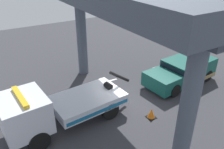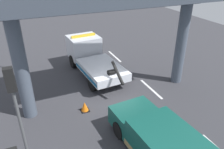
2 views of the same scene
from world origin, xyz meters
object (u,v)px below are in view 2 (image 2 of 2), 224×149
tow_truck_white (91,56)px  traffic_cone_orange (85,107)px  traffic_light_far (14,98)px  traffic_light_mid (11,33)px  towed_van_green (161,143)px

tow_truck_white → traffic_cone_orange: bearing=157.4°
traffic_light_far → traffic_cone_orange: bearing=-52.8°
traffic_light_far → traffic_light_mid: size_ratio=1.10×
towed_van_green → traffic_light_mid: size_ratio=1.34×
tow_truck_white → towed_van_green: tow_truck_white is taller
traffic_light_far → traffic_cone_orange: size_ratio=7.74×
traffic_light_far → tow_truck_white: bearing=-35.8°
tow_truck_white → traffic_light_far: traffic_light_far is taller
tow_truck_white → traffic_light_mid: traffic_light_mid is taller
traffic_light_far → traffic_cone_orange: traffic_light_far is taller
tow_truck_white → traffic_cone_orange: size_ratio=12.93×
tow_truck_white → towed_van_green: 9.15m
traffic_light_mid → tow_truck_white: bearing=-114.6°
traffic_light_mid → traffic_cone_orange: 8.20m
tow_truck_white → towed_van_green: bearing=-179.6°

